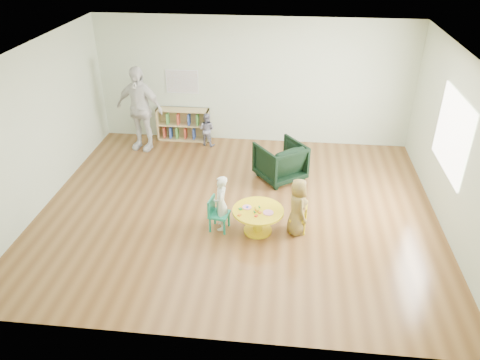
{
  "coord_description": "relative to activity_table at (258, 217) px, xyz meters",
  "views": [
    {
      "loc": [
        0.81,
        -7.02,
        4.61
      ],
      "look_at": [
        0.07,
        -0.3,
        0.77
      ],
      "focal_mm": 35.0,
      "sensor_mm": 36.0,
      "label": 1
    }
  ],
  "objects": [
    {
      "name": "room",
      "position": [
        -0.39,
        0.65,
        1.6
      ],
      "size": [
        7.1,
        7.0,
        2.8
      ],
      "color": "brown",
      "rests_on": "ground"
    },
    {
      "name": "activity_table",
      "position": [
        0.0,
        0.0,
        0.0
      ],
      "size": [
        0.85,
        0.85,
        0.47
      ],
      "rotation": [
        0.0,
        0.0,
        -0.33
      ],
      "color": "yellow",
      "rests_on": "ground"
    },
    {
      "name": "kid_chair_left",
      "position": [
        -0.68,
        0.0,
        0.02
      ],
      "size": [
        0.36,
        0.36,
        0.58
      ],
      "rotation": [
        0.0,
        0.0,
        -1.74
      ],
      "color": "#188966",
      "rests_on": "ground"
    },
    {
      "name": "kid_chair_right",
      "position": [
        0.7,
        0.09,
        -0.01
      ],
      "size": [
        0.3,
        0.3,
        0.52
      ],
      "rotation": [
        0.0,
        0.0,
        1.51
      ],
      "color": "yellow",
      "rests_on": "ground"
    },
    {
      "name": "bookshelf",
      "position": [
        -2.02,
        3.51,
        0.07
      ],
      "size": [
        1.2,
        0.3,
        0.75
      ],
      "color": "tan",
      "rests_on": "ground"
    },
    {
      "name": "alphabet_poster",
      "position": [
        -2.01,
        3.63,
        1.06
      ],
      "size": [
        0.74,
        0.01,
        0.54
      ],
      "color": "white",
      "rests_on": "ground"
    },
    {
      "name": "armchair",
      "position": [
        0.3,
        1.85,
        0.09
      ],
      "size": [
        1.16,
        1.16,
        0.76
      ],
      "primitive_type": "imported",
      "rotation": [
        0.0,
        0.0,
        3.79
      ],
      "color": "black",
      "rests_on": "ground"
    },
    {
      "name": "child_left",
      "position": [
        -0.62,
        0.04,
        0.19
      ],
      "size": [
        0.27,
        0.38,
        0.97
      ],
      "primitive_type": "imported",
      "rotation": [
        0.0,
        0.0,
        -1.47
      ],
      "color": "silver",
      "rests_on": "ground"
    },
    {
      "name": "child_right",
      "position": [
        0.63,
        0.05,
        0.2
      ],
      "size": [
        0.46,
        0.57,
        1.0
      ],
      "primitive_type": "imported",
      "rotation": [
        0.0,
        0.0,
        1.92
      ],
      "color": "gold",
      "rests_on": "ground"
    },
    {
      "name": "toddler",
      "position": [
        -1.41,
        3.24,
        0.09
      ],
      "size": [
        0.44,
        0.38,
        0.77
      ],
      "primitive_type": "imported",
      "rotation": [
        0.0,
        0.0,
        2.87
      ],
      "color": "#1B1D45",
      "rests_on": "ground"
    },
    {
      "name": "adult_caretaker",
      "position": [
        -2.83,
        2.93,
        0.65
      ],
      "size": [
        1.18,
        0.7,
        1.88
      ],
      "primitive_type": "imported",
      "rotation": [
        0.0,
        0.0,
        -0.23
      ],
      "color": "white",
      "rests_on": "ground"
    }
  ]
}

